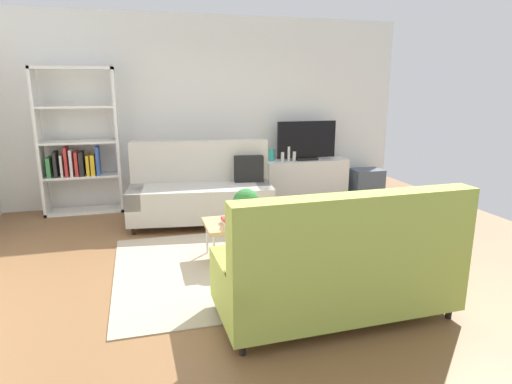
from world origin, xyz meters
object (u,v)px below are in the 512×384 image
at_px(storage_trunk, 366,182).
at_px(bottle_0, 282,157).
at_px(bottle_1, 289,154).
at_px(tv, 306,141).
at_px(tv_console, 305,178).
at_px(couch_green, 337,267).
at_px(table_book_0, 234,222).
at_px(vase_0, 271,155).
at_px(bottle_2, 294,156).
at_px(potted_plant, 246,204).
at_px(coffee_table, 256,223).
at_px(bookshelf, 78,148).
at_px(couch_beige, 202,191).

bearing_deg(storage_trunk, bottle_0, 177.74).
height_order(storage_trunk, bottle_1, bottle_1).
bearing_deg(storage_trunk, tv, 175.84).
distance_m(tv_console, storage_trunk, 1.11).
relative_size(couch_green, bottle_1, 8.04).
distance_m(table_book_0, vase_0, 2.72).
bearing_deg(tv_console, bottle_2, -169.56).
height_order(storage_trunk, potted_plant, potted_plant).
bearing_deg(bottle_1, coffee_table, -117.22).
bearing_deg(tv_console, storage_trunk, -5.19).
height_order(potted_plant, bottle_2, bottle_2).
bearing_deg(bottle_2, tv, 5.26).
relative_size(tv, table_book_0, 4.17).
height_order(bookshelf, bottle_0, bookshelf).
bearing_deg(couch_green, tv_console, 70.86).
xyz_separation_m(storage_trunk, bottle_2, (-1.32, 0.06, 0.50)).
bearing_deg(table_book_0, tv, 53.47).
bearing_deg(couch_beige, coffee_table, 112.34).
relative_size(tv, potted_plant, 2.72).
bearing_deg(couch_beige, storage_trunk, -156.94).
relative_size(bookshelf, bottle_0, 13.80).
height_order(tv_console, bottle_0, bottle_0).
distance_m(storage_trunk, bottle_1, 1.51).
relative_size(tv_console, storage_trunk, 2.69).
xyz_separation_m(coffee_table, bottle_1, (1.19, 2.31, 0.37)).
xyz_separation_m(coffee_table, table_book_0, (-0.25, -0.03, 0.05)).
height_order(vase_0, bottle_0, vase_0).
bearing_deg(bookshelf, vase_0, 0.58).
bearing_deg(bookshelf, potted_plant, -51.40).
height_order(couch_green, bookshelf, bookshelf).
relative_size(coffee_table, table_book_0, 4.58).
xyz_separation_m(tv, bottle_0, (-0.42, -0.02, -0.24)).
height_order(couch_beige, couch_green, same).
distance_m(couch_beige, bottle_0, 1.73).
bearing_deg(potted_plant, coffee_table, 9.45).
distance_m(tv_console, bottle_2, 0.45).
relative_size(table_book_0, bottle_0, 1.58).
height_order(tv, bookshelf, bookshelf).
height_order(table_book_0, bottle_1, bottle_1).
xyz_separation_m(tv_console, bookshelf, (-3.52, 0.02, 0.65)).
bearing_deg(couch_green, coffee_table, 100.17).
bearing_deg(couch_beige, couch_green, 110.63).
height_order(couch_beige, tv, tv).
bearing_deg(potted_plant, tv, 55.55).
bearing_deg(bottle_1, vase_0, 161.36).
bearing_deg(table_book_0, bottle_2, 56.80).
bearing_deg(bookshelf, bottle_2, -1.04).
relative_size(potted_plant, bottle_0, 2.41).
distance_m(couch_green, bookshelf, 4.47).
relative_size(tv_console, bottle_2, 9.10).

